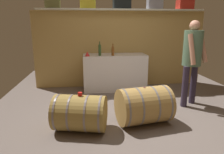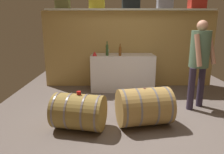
% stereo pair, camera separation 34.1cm
% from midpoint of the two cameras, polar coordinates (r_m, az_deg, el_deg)
% --- Properties ---
extents(ground_plane, '(5.68, 7.76, 0.02)m').
position_cam_midpoint_polar(ground_plane, '(4.24, 3.32, -8.70)').
color(ground_plane, '#685C55').
extents(back_wall_panel, '(4.48, 0.10, 1.97)m').
position_cam_midpoint_polar(back_wall_panel, '(5.63, 0.50, 7.51)').
color(back_wall_panel, tan).
rests_on(back_wall_panel, ground).
extents(high_shelf_board, '(4.12, 0.40, 0.03)m').
position_cam_midpoint_polar(high_shelf_board, '(5.46, 0.73, 17.82)').
color(high_shelf_board, silver).
rests_on(high_shelf_board, back_wall_panel).
extents(toolcase_olive, '(0.34, 0.29, 0.28)m').
position_cam_midpoint_polar(toolcase_olive, '(5.52, -17.67, 18.79)').
color(toolcase_olive, olive).
rests_on(toolcase_olive, high_shelf_board).
extents(toolcase_yellow, '(0.38, 0.28, 0.24)m').
position_cam_midpoint_polar(toolcase_yellow, '(5.43, -8.44, 19.15)').
color(toolcase_yellow, yellow).
rests_on(toolcase_yellow, high_shelf_board).
extents(toolcase_black, '(0.44, 0.25, 0.28)m').
position_cam_midpoint_polar(toolcase_black, '(5.47, 0.81, 19.44)').
color(toolcase_black, black).
rests_on(toolcase_black, high_shelf_board).
extents(toolcase_grey, '(0.37, 0.28, 0.29)m').
position_cam_midpoint_polar(toolcase_grey, '(5.64, 9.74, 19.15)').
color(toolcase_grey, gray).
rests_on(toolcase_grey, high_shelf_board).
extents(toolcase_red, '(0.38, 0.29, 0.24)m').
position_cam_midpoint_polar(toolcase_red, '(5.90, 17.58, 18.24)').
color(toolcase_red, red).
rests_on(toolcase_red, high_shelf_board).
extents(work_cabinet, '(1.56, 0.62, 0.90)m').
position_cam_midpoint_polar(work_cabinet, '(5.34, -1.12, 1.33)').
color(work_cabinet, white).
rests_on(work_cabinet, ground).
extents(wine_bottle_green, '(0.07, 0.07, 0.34)m').
position_cam_midpoint_polar(wine_bottle_green, '(5.04, -5.31, 7.42)').
color(wine_bottle_green, '#32512A').
rests_on(wine_bottle_green, work_cabinet).
extents(wine_bottle_amber, '(0.07, 0.07, 0.28)m').
position_cam_midpoint_polar(wine_bottle_amber, '(5.02, -1.73, 7.18)').
color(wine_bottle_amber, brown).
rests_on(wine_bottle_amber, work_cabinet).
extents(wine_glass, '(0.08, 0.08, 0.15)m').
position_cam_midpoint_polar(wine_glass, '(5.22, -5.23, 7.16)').
color(wine_glass, white).
rests_on(wine_glass, work_cabinet).
extents(red_funnel, '(0.11, 0.11, 0.11)m').
position_cam_midpoint_polar(red_funnel, '(5.01, -8.68, 6.23)').
color(red_funnel, red).
rests_on(red_funnel, work_cabinet).
extents(wine_barrel_near, '(0.90, 0.72, 0.58)m').
position_cam_midpoint_polar(wine_barrel_near, '(3.37, -11.60, -9.62)').
color(wine_barrel_near, olive).
rests_on(wine_barrel_near, ground).
extents(wine_barrel_far, '(0.95, 0.76, 0.63)m').
position_cam_midpoint_polar(wine_barrel_far, '(3.55, 5.91, -7.71)').
color(wine_barrel_far, '#A88344').
rests_on(wine_barrel_far, ground).
extents(tasting_cup, '(0.07, 0.07, 0.05)m').
position_cam_midpoint_polar(tasting_cup, '(3.26, -11.69, -4.57)').
color(tasting_cup, red).
rests_on(tasting_cup, wine_barrel_near).
extents(winemaker_pouring, '(0.54, 0.49, 1.71)m').
position_cam_midpoint_polar(winemaker_pouring, '(4.39, 18.97, 5.75)').
color(winemaker_pouring, '#32283B').
rests_on(winemaker_pouring, ground).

